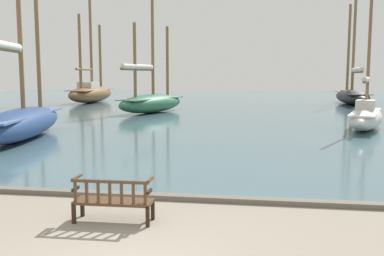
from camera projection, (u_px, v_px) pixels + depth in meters
name	position (u px, v px, depth m)	size (l,w,h in m)	color
harbor_water	(240.00, 102.00, 49.75)	(100.00, 80.00, 0.08)	#476670
quay_edge_kerb	(171.00, 197.00, 10.35)	(40.00, 0.30, 0.12)	#675F54
park_bench	(113.00, 200.00, 8.69)	(1.61, 0.55, 0.92)	black
sailboat_nearest_port	(152.00, 101.00, 34.14)	(4.92, 8.48, 9.38)	#2D6647
sailboat_mid_starboard	(352.00, 94.00, 44.67)	(3.10, 12.22, 12.72)	black
sailboat_far_starboard	(91.00, 92.00, 47.46)	(3.23, 10.87, 12.30)	brown
sailboat_outer_port	(22.00, 117.00, 19.81)	(3.90, 9.66, 13.70)	navy
sailboat_mid_port	(366.00, 116.00, 23.47)	(3.71, 7.16, 8.40)	silver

